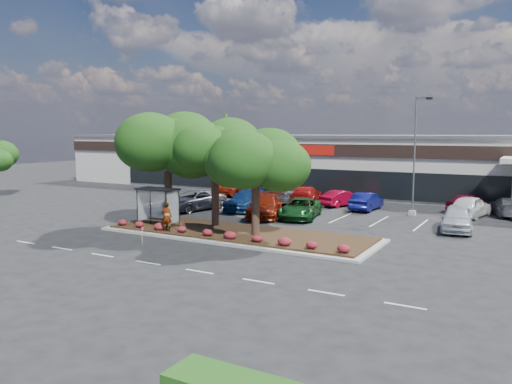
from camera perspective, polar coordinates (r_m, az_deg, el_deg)
The scene contains 26 objects.
ground at distance 27.72m, azimuth -2.94°, elevation -6.87°, with size 160.00×160.00×0.00m, color black.
retail_store at distance 58.53m, azimuth 15.20°, elevation 3.26°, with size 80.40×25.20×6.25m.
landscape_island at distance 32.04m, azimuth -2.13°, elevation -4.76°, with size 18.00×6.00×0.26m.
lane_markings at distance 36.81m, azimuth 5.61°, elevation -3.46°, with size 33.12×20.06×0.01m.
shrub_row at distance 30.23m, azimuth -4.22°, elevation -4.73°, with size 17.00×0.80×0.50m, color maroon, non-canonical shape.
bus_shelter at distance 34.05m, azimuth -10.99°, elevation -0.47°, with size 2.75×1.55×2.59m.
island_tree_west at distance 35.37m, azimuth -10.05°, elevation 2.91°, with size 7.20×7.20×7.89m, color #0D330B, non-canonical shape.
island_tree_mid at distance 33.86m, azimuth -4.70°, elevation 2.33°, with size 6.60×6.60×7.32m, color #0D330B, non-canonical shape.
island_tree_east at distance 30.52m, azimuth -0.05°, elevation 1.10°, with size 5.80×5.80×6.50m, color #0D330B, non-canonical shape.
conifer_north_west at distance 81.87m, azimuth -3.46°, elevation 5.73°, with size 4.40×4.40×10.00m, color #0D330B.
person_waiting at distance 32.37m, azimuth -10.18°, elevation -2.80°, with size 0.69×0.45×1.89m, color #594C47.
light_pole at distance 41.03m, azimuth 17.77°, elevation 3.11°, with size 1.42×0.73×9.35m.
survey_stake at distance 30.07m, azimuth -12.87°, elevation -4.62°, with size 0.07×0.14×1.06m.
car_0 at distance 42.67m, azimuth -7.12°, elevation -0.95°, with size 2.73×5.91×1.64m, color #57575F.
car_1 at distance 42.35m, azimuth -0.93°, elevation -0.91°, with size 2.40×5.91×1.71m, color navy.
car_2 at distance 38.93m, azimuth 1.03°, elevation -1.61°, with size 2.37×5.84×1.69m, color #661505.
car_3 at distance 38.32m, azimuth 5.09°, elevation -1.89°, with size 2.55×5.53×1.54m, color #124219.
car_6 at distance 35.91m, azimuth 21.98°, elevation -2.86°, with size 1.95×4.86×1.65m, color #B8BEC5.
car_9 at distance 52.35m, azimuth -2.88°, elevation 0.46°, with size 2.51×5.45×1.51m, color maroon.
car_10 at distance 46.79m, azimuth 3.77°, elevation -0.19°, with size 2.38×5.85×1.70m, color #4C4C53.
car_11 at distance 46.48m, azimuth 5.74°, elevation -0.31°, with size 2.26×5.56×1.61m, color #A01110.
car_12 at distance 45.23m, azimuth 9.79°, elevation -0.70°, with size 1.50×4.31×1.42m, color maroon.
car_13 at distance 43.25m, azimuth 12.53°, elevation -1.04°, with size 1.61×4.62×1.52m, color #0B0F55.
car_14 at distance 44.60m, azimuth 23.23°, elevation -1.14°, with size 1.91×4.74×1.61m, color maroon.
car_15 at distance 42.11m, azimuth 23.29°, elevation -1.52°, with size 2.01×5.00×1.70m, color silver.
car_16 at distance 44.09m, azimuth 26.78°, elevation -1.50°, with size 2.06×5.07×1.47m, color slate.
Camera 1 is at (14.46, -22.73, 6.56)m, focal length 35.00 mm.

